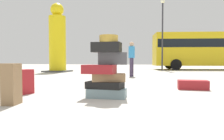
{
  "coord_description": "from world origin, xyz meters",
  "views": [
    {
      "loc": [
        0.74,
        -4.16,
        0.74
      ],
      "look_at": [
        -0.24,
        0.45,
        0.54
      ],
      "focal_mm": 33.28,
      "sensor_mm": 36.0,
      "label": 1
    }
  ],
  "objects_px": {
    "suitcase_maroon_right_side": "(193,85)",
    "suitcase_brown_white_trunk": "(11,84)",
    "suitcase_maroon_left_side": "(24,82)",
    "parked_bus": "(207,49)",
    "lamp_post": "(163,23)",
    "yellow_dummy_statue": "(57,41)",
    "suitcase_tower": "(107,71)",
    "person_bearded_onlooker": "(132,56)"
  },
  "relations": [
    {
      "from": "suitcase_tower",
      "to": "yellow_dummy_statue",
      "type": "bearing_deg",
      "value": 121.8
    },
    {
      "from": "person_bearded_onlooker",
      "to": "lamp_post",
      "type": "height_order",
      "value": "lamp_post"
    },
    {
      "from": "suitcase_maroon_left_side",
      "to": "parked_bus",
      "type": "height_order",
      "value": "parked_bus"
    },
    {
      "from": "suitcase_maroon_right_side",
      "to": "lamp_post",
      "type": "distance_m",
      "value": 12.03
    },
    {
      "from": "suitcase_tower",
      "to": "lamp_post",
      "type": "height_order",
      "value": "lamp_post"
    },
    {
      "from": "suitcase_tower",
      "to": "suitcase_brown_white_trunk",
      "type": "distance_m",
      "value": 1.77
    },
    {
      "from": "suitcase_maroon_right_side",
      "to": "yellow_dummy_statue",
      "type": "distance_m",
      "value": 10.84
    },
    {
      "from": "suitcase_maroon_right_side",
      "to": "lamp_post",
      "type": "bearing_deg",
      "value": 93.38
    },
    {
      "from": "suitcase_maroon_right_side",
      "to": "person_bearded_onlooker",
      "type": "height_order",
      "value": "person_bearded_onlooker"
    },
    {
      "from": "suitcase_brown_white_trunk",
      "to": "lamp_post",
      "type": "relative_size",
      "value": 0.12
    },
    {
      "from": "suitcase_brown_white_trunk",
      "to": "yellow_dummy_statue",
      "type": "bearing_deg",
      "value": 104.87
    },
    {
      "from": "suitcase_maroon_right_side",
      "to": "suitcase_brown_white_trunk",
      "type": "relative_size",
      "value": 1.06
    },
    {
      "from": "lamp_post",
      "to": "yellow_dummy_statue",
      "type": "bearing_deg",
      "value": -150.92
    },
    {
      "from": "suitcase_maroon_right_side",
      "to": "suitcase_brown_white_trunk",
      "type": "height_order",
      "value": "suitcase_brown_white_trunk"
    },
    {
      "from": "suitcase_maroon_right_side",
      "to": "parked_bus",
      "type": "relative_size",
      "value": 0.08
    },
    {
      "from": "yellow_dummy_statue",
      "to": "lamp_post",
      "type": "distance_m",
      "value": 8.32
    },
    {
      "from": "person_bearded_onlooker",
      "to": "suitcase_tower",
      "type": "bearing_deg",
      "value": 13.8
    },
    {
      "from": "suitcase_brown_white_trunk",
      "to": "parked_bus",
      "type": "xyz_separation_m",
      "value": [
        6.83,
        16.48,
        1.48
      ]
    },
    {
      "from": "person_bearded_onlooker",
      "to": "parked_bus",
      "type": "xyz_separation_m",
      "value": [
        5.55,
        9.64,
        0.83
      ]
    },
    {
      "from": "lamp_post",
      "to": "person_bearded_onlooker",
      "type": "bearing_deg",
      "value": -102.75
    },
    {
      "from": "suitcase_brown_white_trunk",
      "to": "lamp_post",
      "type": "xyz_separation_m",
      "value": [
        2.92,
        14.08,
        3.41
      ]
    },
    {
      "from": "yellow_dummy_statue",
      "to": "parked_bus",
      "type": "bearing_deg",
      "value": 29.93
    },
    {
      "from": "suitcase_maroon_left_side",
      "to": "person_bearded_onlooker",
      "type": "xyz_separation_m",
      "value": [
        1.77,
        5.79,
        0.72
      ]
    },
    {
      "from": "suitcase_brown_white_trunk",
      "to": "yellow_dummy_statue",
      "type": "xyz_separation_m",
      "value": [
        -4.21,
        10.12,
        1.75
      ]
    },
    {
      "from": "suitcase_maroon_right_side",
      "to": "suitcase_maroon_left_side",
      "type": "height_order",
      "value": "suitcase_maroon_left_side"
    },
    {
      "from": "yellow_dummy_statue",
      "to": "suitcase_maroon_left_side",
      "type": "bearing_deg",
      "value": -67.71
    },
    {
      "from": "suitcase_tower",
      "to": "person_bearded_onlooker",
      "type": "bearing_deg",
      "value": 91.6
    },
    {
      "from": "parked_bus",
      "to": "suitcase_maroon_left_side",
      "type": "bearing_deg",
      "value": -124.05
    },
    {
      "from": "suitcase_maroon_right_side",
      "to": "parked_bus",
      "type": "bearing_deg",
      "value": 77.08
    },
    {
      "from": "suitcase_maroon_right_side",
      "to": "suitcase_brown_white_trunk",
      "type": "xyz_separation_m",
      "value": [
        -3.37,
        -2.63,
        0.23
      ]
    },
    {
      "from": "person_bearded_onlooker",
      "to": "parked_bus",
      "type": "bearing_deg",
      "value": 162.25
    },
    {
      "from": "suitcase_tower",
      "to": "person_bearded_onlooker",
      "type": "relative_size",
      "value": 0.76
    },
    {
      "from": "person_bearded_onlooker",
      "to": "yellow_dummy_statue",
      "type": "bearing_deg",
      "value": -108.64
    },
    {
      "from": "suitcase_maroon_left_side",
      "to": "yellow_dummy_statue",
      "type": "height_order",
      "value": "yellow_dummy_statue"
    },
    {
      "from": "person_bearded_onlooker",
      "to": "yellow_dummy_statue",
      "type": "distance_m",
      "value": 6.49
    },
    {
      "from": "yellow_dummy_statue",
      "to": "person_bearded_onlooker",
      "type": "bearing_deg",
      "value": -30.84
    },
    {
      "from": "suitcase_maroon_left_side",
      "to": "suitcase_maroon_right_side",
      "type": "bearing_deg",
      "value": 40.42
    },
    {
      "from": "suitcase_maroon_right_side",
      "to": "yellow_dummy_statue",
      "type": "relative_size",
      "value": 0.16
    },
    {
      "from": "suitcase_maroon_left_side",
      "to": "parked_bus",
      "type": "xyz_separation_m",
      "value": [
        7.32,
        15.43,
        1.56
      ]
    },
    {
      "from": "suitcase_maroon_left_side",
      "to": "lamp_post",
      "type": "bearing_deg",
      "value": 93.56
    },
    {
      "from": "suitcase_maroon_left_side",
      "to": "person_bearded_onlooker",
      "type": "bearing_deg",
      "value": 91.22
    },
    {
      "from": "suitcase_tower",
      "to": "lamp_post",
      "type": "relative_size",
      "value": 0.22
    }
  ]
}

